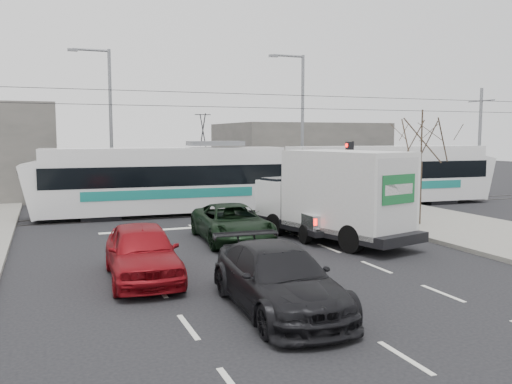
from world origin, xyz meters
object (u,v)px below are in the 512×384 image
object	(u,v)px
silver_pickup	(303,211)
navy_pickup	(330,195)
street_lamp_far	(107,117)
dark_car	(278,279)
green_car	(232,223)
street_lamp_near	(300,118)
traffic_signal	(350,162)
tram	(284,177)
box_truck	(335,197)
red_car	(142,252)
bare_tree	(422,141)

from	to	relation	value
silver_pickup	navy_pickup	bearing A→B (deg)	49.28
street_lamp_far	dark_car	xyz separation A→B (m)	(1.41, -21.69, -4.36)
green_car	dark_car	xyz separation A→B (m)	(-1.64, -8.12, 0.04)
street_lamp_near	navy_pickup	distance (m)	8.35
traffic_signal	green_car	xyz separation A→B (m)	(-7.61, -4.07, -2.03)
tram	street_lamp_near	bearing A→B (deg)	56.62
silver_pickup	box_truck	size ratio (longest dim) A/B	0.71
navy_pickup	green_car	size ratio (longest dim) A/B	1.04
tram	navy_pickup	size ratio (longest dim) A/B	4.71
box_truck	street_lamp_far	bearing A→B (deg)	98.84
green_car	dark_car	size ratio (longest dim) A/B	0.99
street_lamp_far	red_car	world-z (taller)	street_lamp_far
traffic_signal	box_truck	world-z (taller)	traffic_signal
traffic_signal	box_truck	size ratio (longest dim) A/B	0.49
navy_pickup	red_car	xyz separation A→B (m)	(-10.85, -8.74, -0.24)
street_lamp_far	street_lamp_near	bearing A→B (deg)	-9.87
green_car	red_car	size ratio (longest dim) A/B	1.09
box_truck	tram	bearing A→B (deg)	62.76
bare_tree	tram	xyz separation A→B (m)	(-3.21, 7.41, -1.98)
street_lamp_near	red_car	distance (m)	20.66
street_lamp_near	red_car	bearing A→B (deg)	-128.46
box_truck	dark_car	world-z (taller)	box_truck
street_lamp_far	tram	bearing A→B (deg)	-35.38
street_lamp_near	street_lamp_far	size ratio (longest dim) A/B	1.00
bare_tree	green_car	bearing A→B (deg)	-179.54
bare_tree	red_car	size ratio (longest dim) A/B	1.07
dark_car	box_truck	bearing A→B (deg)	53.71
street_lamp_far	box_truck	xyz separation A→B (m)	(6.73, -14.93, -3.40)
street_lamp_near	dark_car	bearing A→B (deg)	-117.14
street_lamp_far	green_car	distance (m)	14.59
street_lamp_far	dark_car	world-z (taller)	street_lamp_far
navy_pickup	green_car	distance (m)	8.10
navy_pickup	green_car	xyz separation A→B (m)	(-6.73, -4.48, -0.33)
bare_tree	silver_pickup	xyz separation A→B (m)	(-5.47, 0.51, -2.86)
street_lamp_near	box_truck	size ratio (longest dim) A/B	1.23
traffic_signal	dark_car	world-z (taller)	traffic_signal
street_lamp_far	dark_car	size ratio (longest dim) A/B	1.75
bare_tree	box_truck	bearing A→B (deg)	-164.21
street_lamp_near	box_truck	distance (m)	14.19
navy_pickup	tram	bearing A→B (deg)	128.89
bare_tree	dark_car	distance (m)	13.56
box_truck	navy_pickup	size ratio (longest dim) A/B	1.38
box_truck	red_car	bearing A→B (deg)	-175.07
tram	silver_pickup	distance (m)	7.31
bare_tree	street_lamp_near	size ratio (longest dim) A/B	0.56
street_lamp_near	silver_pickup	distance (m)	12.84
bare_tree	tram	world-z (taller)	bare_tree
silver_pickup	dark_car	world-z (taller)	silver_pickup
navy_pickup	box_truck	bearing A→B (deg)	-100.54
silver_pickup	navy_pickup	xyz separation A→B (m)	(3.46, 3.90, 0.11)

